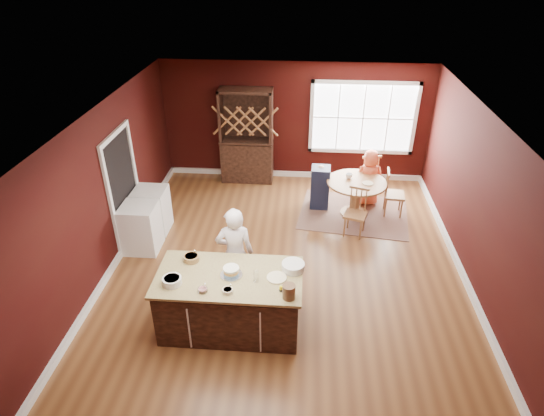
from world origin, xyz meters
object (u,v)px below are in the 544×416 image
at_px(chair_south, 355,213).
at_px(chair_north, 367,174).
at_px(layer_cake, 231,271).
at_px(hutch, 247,137).
at_px(dining_table, 356,191).
at_px(baker, 235,254).
at_px(seated_woman, 369,178).
at_px(dryer, 152,210).
at_px(toddler, 319,170).
at_px(washer, 141,228).
at_px(chair_east, 395,193).
at_px(high_chair, 320,187).
at_px(kitchen_island, 230,302).

relative_size(chair_south, chair_north, 0.92).
bearing_deg(layer_cake, hutch, 94.65).
distance_m(dining_table, baker, 3.37).
bearing_deg(seated_woman, dryer, 15.31).
height_order(toddler, washer, toddler).
bearing_deg(layer_cake, chair_north, 61.05).
relative_size(chair_east, high_chair, 1.04).
bearing_deg(chair_south, seated_woman, 90.23).
xyz_separation_m(layer_cake, high_chair, (1.29, 3.58, -0.51)).
relative_size(kitchen_island, layer_cake, 6.55).
bearing_deg(layer_cake, chair_south, 52.92).
bearing_deg(hutch, washer, -117.91).
xyz_separation_m(seated_woman, toddler, (-1.06, -0.12, 0.20)).
height_order(high_chair, toddler, high_chair).
relative_size(layer_cake, chair_north, 0.30).
relative_size(dining_table, seated_woman, 0.98).
xyz_separation_m(chair_north, hutch, (-2.70, 0.55, 0.56)).
bearing_deg(high_chair, dining_table, -17.22).
bearing_deg(layer_cake, washer, 137.43).
bearing_deg(kitchen_island, toddler, 70.86).
distance_m(kitchen_island, high_chair, 3.84).
distance_m(dining_table, chair_south, 0.77).
bearing_deg(dryer, washer, -90.00).
relative_size(kitchen_island, chair_east, 2.06).
xyz_separation_m(layer_cake, toddler, (1.25, 3.68, -0.17)).
distance_m(dining_table, layer_cake, 3.91).
bearing_deg(dryer, seated_woman, 17.95).
distance_m(baker, chair_south, 2.77).
distance_m(kitchen_island, chair_south, 3.25).
xyz_separation_m(chair_east, seated_woman, (-0.48, 0.41, 0.12)).
bearing_deg(layer_cake, chair_east, 50.53).
bearing_deg(washer, hutch, 62.09).
relative_size(dining_table, washer, 1.34).
distance_m(baker, layer_cake, 0.70).
distance_m(baker, washer, 2.22).
bearing_deg(washer, dryer, 90.00).
height_order(baker, high_chair, baker).
relative_size(layer_cake, seated_woman, 0.25).
bearing_deg(hutch, chair_south, -42.94).
distance_m(layer_cake, toddler, 3.89).
bearing_deg(high_chair, kitchen_island, -107.68).
xyz_separation_m(kitchen_island, hutch, (-0.35, 4.75, 0.64)).
xyz_separation_m(toddler, hutch, (-1.63, 1.05, 0.27)).
bearing_deg(kitchen_island, chair_south, 52.68).
bearing_deg(chair_east, hutch, 72.03).
bearing_deg(dining_table, toddler, 154.98).
bearing_deg(chair_east, seated_woman, 54.25).
bearing_deg(hutch, dryer, -124.10).
relative_size(chair_south, high_chair, 1.01).
xyz_separation_m(dining_table, hutch, (-2.38, 1.40, 0.55)).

